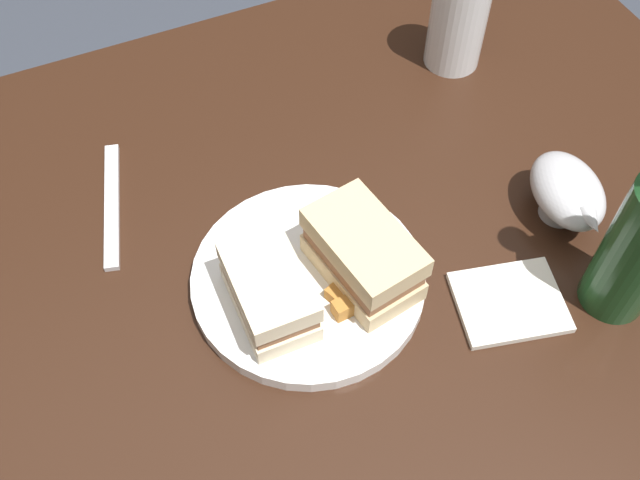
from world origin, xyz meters
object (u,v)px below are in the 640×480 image
at_px(gravy_boat, 568,192).
at_px(fork, 112,204).
at_px(pint_glass, 457,23).
at_px(napkin, 509,302).
at_px(plate, 308,280).
at_px(sandwich_half_left, 269,291).
at_px(sandwich_half_right, 361,255).

bearing_deg(gravy_boat, fork, 154.41).
relative_size(pint_glass, napkin, 1.29).
bearing_deg(plate, sandwich_half_left, -158.94).
height_order(plate, sandwich_half_left, sandwich_half_left).
distance_m(pint_glass, gravy_boat, 0.28).
xyz_separation_m(sandwich_half_right, napkin, (0.13, -0.09, -0.05)).
relative_size(plate, sandwich_half_left, 2.19).
bearing_deg(napkin, gravy_boat, 33.61).
relative_size(sandwich_half_right, pint_glass, 0.95).
height_order(plate, napkin, plate).
bearing_deg(plate, fork, 130.82).
bearing_deg(fork, napkin, 64.13).
xyz_separation_m(pint_glass, napkin, (-0.14, -0.36, -0.06)).
distance_m(pint_glass, fork, 0.49).
xyz_separation_m(sandwich_half_left, gravy_boat, (0.35, -0.01, -0.01)).
bearing_deg(plate, napkin, -31.05).
bearing_deg(sandwich_half_right, sandwich_half_left, 179.15).
xyz_separation_m(plate, sandwich_half_right, (0.05, -0.02, 0.04)).
distance_m(sandwich_half_left, pint_glass, 0.45).
bearing_deg(sandwich_half_right, pint_glass, 44.83).
relative_size(plate, pint_glass, 1.75).
bearing_deg(gravy_boat, pint_glass, 85.77).
relative_size(pint_glass, gravy_boat, 1.11).
bearing_deg(fork, sandwich_half_right, 60.40).
bearing_deg(plate, gravy_boat, -6.11).
distance_m(plate, sandwich_half_left, 0.07).
height_order(sandwich_half_left, gravy_boat, sandwich_half_left).
relative_size(sandwich_half_right, gravy_boat, 1.06).
distance_m(sandwich_half_left, sandwich_half_right, 0.10).
xyz_separation_m(pint_glass, gravy_boat, (-0.02, -0.28, -0.02)).
bearing_deg(pint_glass, napkin, -111.06).
relative_size(napkin, fork, 0.61).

